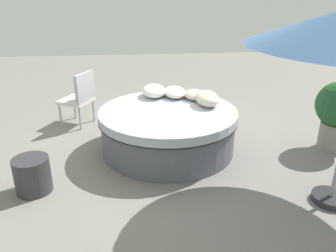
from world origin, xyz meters
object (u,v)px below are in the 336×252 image
throw_pillow_2 (175,92)px  throw_pillow_3 (154,91)px  side_table (33,175)px  patio_chair (80,95)px  round_bed (168,129)px  throw_pillow_1 (195,95)px  throw_pillow_0 (207,98)px

throw_pillow_2 → throw_pillow_3: (0.04, 0.35, 0.02)m
throw_pillow_2 → side_table: bearing=129.8°
throw_pillow_2 → patio_chair: patio_chair is taller
round_bed → throw_pillow_1: 0.80m
round_bed → throw_pillow_0: size_ratio=3.79×
round_bed → throw_pillow_2: (0.64, -0.18, 0.40)m
throw_pillow_2 → patio_chair: 1.74m
throw_pillow_2 → patio_chair: size_ratio=0.55×
patio_chair → side_table: size_ratio=2.18×
throw_pillow_2 → side_table: size_ratio=1.19×
round_bed → throw_pillow_0: 0.78m
round_bed → patio_chair: (1.17, 1.47, 0.23)m
round_bed → throw_pillow_1: size_ratio=4.67×
side_table → throw_pillow_2: bearing=-50.2°
throw_pillow_3 → side_table: throw_pillow_3 is taller
throw_pillow_1 → side_table: 2.75m
patio_chair → side_table: (-2.16, 0.31, -0.33)m
throw_pillow_0 → throw_pillow_2: 0.65m
throw_pillow_1 → throw_pillow_0: bearing=-156.6°
throw_pillow_3 → side_table: bearing=136.1°
throw_pillow_2 → throw_pillow_3: size_ratio=1.03×
throw_pillow_0 → patio_chair: patio_chair is taller
throw_pillow_2 → round_bed: bearing=164.3°
throw_pillow_1 → side_table: size_ratio=1.00×
throw_pillow_0 → side_table: bearing=115.8°
throw_pillow_1 → side_table: throw_pillow_1 is taller
patio_chair → throw_pillow_3: bearing=-84.2°
throw_pillow_0 → throw_pillow_3: throw_pillow_0 is taller
patio_chair → throw_pillow_2: bearing=-81.5°
throw_pillow_0 → patio_chair: bearing=64.5°
throw_pillow_3 → patio_chair: 1.40m
throw_pillow_1 → throw_pillow_3: 0.69m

